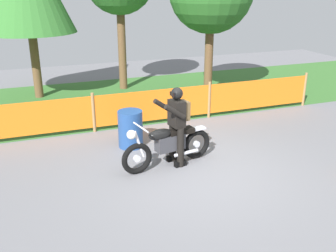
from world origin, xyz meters
TOP-DOWN VIEW (x-y plane):
  - ground at (0.00, 0.00)m, footprint 24.00×24.00m
  - grass_verge at (0.00, 5.82)m, footprint 24.00×5.47m
  - barrier_fence at (0.00, 3.09)m, footprint 9.99×0.08m
  - motorcycle_lead at (-0.55, 0.56)m, footprint 2.12×0.67m
  - rider_lead at (-0.33, 0.60)m, footprint 0.73×0.62m
  - spare_drum at (-1.01, 1.84)m, footprint 0.58×0.58m

SIDE VIEW (x-z plane):
  - ground at x=0.00m, z-range -0.02..0.00m
  - grass_verge at x=0.00m, z-range 0.00..0.01m
  - spare_drum at x=-1.01m, z-range 0.00..0.88m
  - motorcycle_lead at x=-0.55m, z-range -0.02..0.99m
  - barrier_fence at x=0.00m, z-range 0.02..1.07m
  - rider_lead at x=-0.33m, z-range 0.11..1.80m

